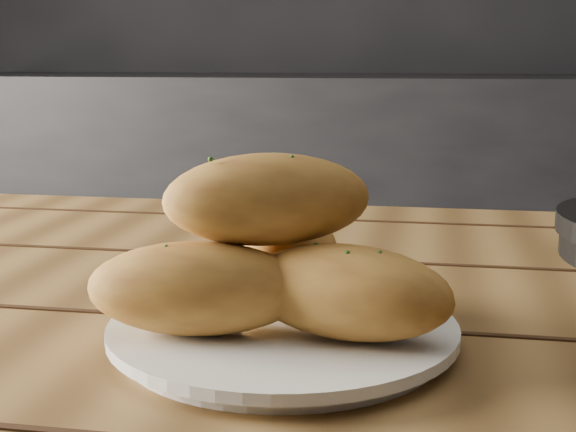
{
  "coord_description": "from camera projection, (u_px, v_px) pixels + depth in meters",
  "views": [
    {
      "loc": [
        0.0,
        -0.53,
        0.95
      ],
      "look_at": [
        -0.1,
        0.02,
        0.84
      ],
      "focal_mm": 50.0,
      "sensor_mm": 36.0,
      "label": 1
    }
  ],
  "objects": [
    {
      "name": "table",
      "position": [
        505.0,
        408.0,
        0.7
      ],
      "size": [
        1.59,
        0.81,
        0.75
      ],
      "color": "brown",
      "rests_on": "ground"
    },
    {
      "name": "bread_rolls",
      "position": [
        275.0,
        260.0,
        0.55
      ],
      "size": [
        0.25,
        0.2,
        0.12
      ],
      "color": "gold",
      "rests_on": "plate"
    },
    {
      "name": "counter",
      "position": [
        429.0,
        238.0,
        2.25
      ],
      "size": [
        2.8,
        0.6,
        0.9
      ],
      "primitive_type": "cube",
      "color": "black",
      "rests_on": "ground"
    },
    {
      "name": "plate",
      "position": [
        283.0,
        333.0,
        0.56
      ],
      "size": [
        0.25,
        0.25,
        0.02
      ],
      "color": "white",
      "rests_on": "table"
    }
  ]
}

